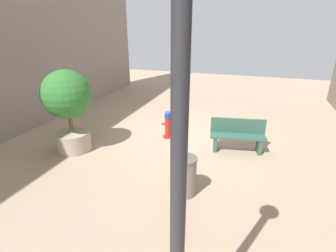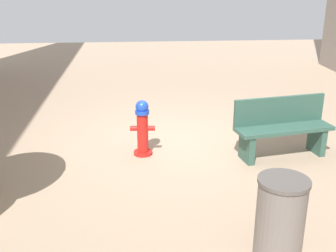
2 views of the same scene
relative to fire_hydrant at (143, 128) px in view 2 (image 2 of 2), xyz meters
name	(u,v)px [view 2 (image 2 of 2)]	position (x,y,z in m)	size (l,w,h in m)	color
ground_plane	(176,141)	(-0.59, -0.52, -0.46)	(23.40, 23.40, 0.00)	tan
fire_hydrant	(143,128)	(0.00, 0.00, 0.00)	(0.40, 0.37, 0.92)	red
bench_near	(282,127)	(-2.22, 0.22, 0.03)	(1.62, 0.71, 0.95)	#33594C
trash_bin	(280,218)	(-1.32, 2.74, -0.02)	(0.52, 0.52, 0.88)	slate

